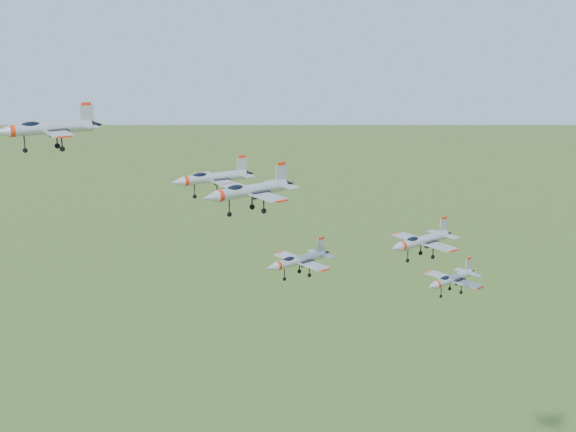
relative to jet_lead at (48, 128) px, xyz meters
name	(u,v)px	position (x,y,z in m)	size (l,w,h in m)	color
jet_lead	(48,128)	(0.00, 0.00, 0.00)	(13.91, 11.42, 3.73)	#9FA3AB
jet_left_high	(212,178)	(16.04, -14.92, -5.21)	(11.13, 9.15, 2.98)	#9FA3AB
jet_right_high	(249,190)	(15.53, -26.28, -4.40)	(12.20, 10.22, 3.27)	#9FA3AB
jet_left_low	(298,260)	(33.66, -4.96, -21.43)	(12.45, 10.48, 3.35)	#9FA3AB
jet_right_low	(422,241)	(39.15, -26.70, -13.42)	(11.31, 9.50, 3.03)	#9FA3AB
jet_trail	(452,279)	(52.35, -17.39, -23.63)	(11.09, 9.38, 2.99)	#9FA3AB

